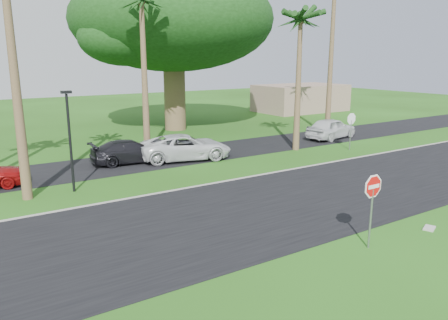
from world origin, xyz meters
TOP-DOWN VIEW (x-y plane):
  - ground at (0.00, 0.00)m, footprint 120.00×120.00m
  - road at (0.00, 2.00)m, footprint 120.00×8.00m
  - parking_strip at (0.00, 12.50)m, footprint 120.00×5.00m
  - curb at (0.00, 6.05)m, footprint 120.00×0.12m
  - stop_sign_near at (0.50, -3.00)m, footprint 1.05×0.07m
  - stop_sign_far at (12.00, 8.00)m, footprint 1.05×0.07m
  - palm_center at (0.00, 14.00)m, footprint 5.00×5.00m
  - palm_right_near at (9.00, 10.00)m, footprint 5.00×5.00m
  - canopy_tree at (6.00, 22.00)m, footprint 16.50×16.50m
  - streetlight_right at (-6.00, 8.50)m, footprint 0.45×0.25m
  - building_far at (24.00, 26.00)m, footprint 10.00×6.00m
  - car_dark at (-1.72, 12.45)m, footprint 4.74×2.18m
  - car_minivan at (1.39, 11.41)m, footprint 5.95×3.82m
  - car_pickup at (13.97, 11.60)m, footprint 4.91×2.72m
  - utility_slab at (3.68, -3.13)m, footprint 0.64×0.53m

SIDE VIEW (x-z plane):
  - ground at x=0.00m, z-range 0.00..0.00m
  - road at x=0.00m, z-range 0.00..0.02m
  - parking_strip at x=0.00m, z-range 0.00..0.02m
  - curb at x=0.00m, z-range 0.00..0.06m
  - utility_slab at x=3.68m, z-range 0.00..0.06m
  - car_dark at x=-1.72m, z-range 0.00..1.34m
  - car_minivan at x=1.39m, z-range 0.00..1.53m
  - car_pickup at x=13.97m, z-range 0.00..1.58m
  - building_far at x=24.00m, z-range 0.00..3.00m
  - stop_sign_near at x=0.50m, z-range 0.46..3.09m
  - stop_sign_far at x=12.00m, z-range 0.46..3.09m
  - streetlight_right at x=-6.00m, z-range 0.33..4.97m
  - palm_right_near at x=9.00m, z-range 3.44..12.94m
  - canopy_tree at x=6.00m, z-range 2.39..15.51m
  - palm_center at x=0.00m, z-range 3.91..14.41m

